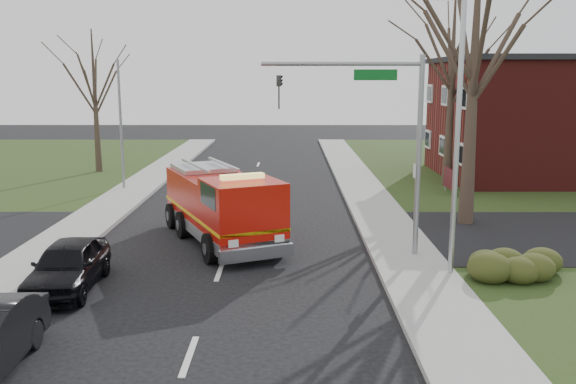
{
  "coord_description": "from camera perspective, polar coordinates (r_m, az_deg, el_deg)",
  "views": [
    {
      "loc": [
        2.23,
        -18.55,
        6.09
      ],
      "look_at": [
        2.16,
        3.03,
        2.0
      ],
      "focal_mm": 38.0,
      "sensor_mm": 36.0,
      "label": 1
    }
  ],
  "objects": [
    {
      "name": "health_center_sign",
      "position": [
        32.55,
        14.9,
        1.16
      ],
      "size": [
        0.12,
        2.0,
        1.4
      ],
      "color": "#52131A",
      "rests_on": "ground"
    },
    {
      "name": "hedge_corner",
      "position": [
        19.6,
        20.51,
        -6.29
      ],
      "size": [
        2.8,
        2.0,
        0.9
      ],
      "primitive_type": "ellipsoid",
      "color": "#343B15",
      "rests_on": "lawn_right"
    },
    {
      "name": "brick_building",
      "position": [
        40.29,
        24.93,
        6.28
      ],
      "size": [
        15.4,
        10.4,
        7.25
      ],
      "color": "#5E1816",
      "rests_on": "ground"
    },
    {
      "name": "fire_engine",
      "position": [
        22.7,
        -6.19,
        -1.47
      ],
      "size": [
        5.2,
        7.59,
        2.91
      ],
      "rotation": [
        0.0,
        0.0,
        0.42
      ],
      "color": "#B41108",
      "rests_on": "ground"
    },
    {
      "name": "utility_pole_far",
      "position": [
        33.88,
        -15.37,
        5.97
      ],
      "size": [
        0.14,
        0.14,
        7.0
      ],
      "primitive_type": "cylinder",
      "color": "gray",
      "rests_on": "ground"
    },
    {
      "name": "sidewalk_left",
      "position": [
        21.24,
        -23.37,
        -6.62
      ],
      "size": [
        2.4,
        80.0,
        0.15
      ],
      "primitive_type": "cube",
      "color": "#999993",
      "rests_on": "ground"
    },
    {
      "name": "bare_tree_near",
      "position": [
        25.64,
        17.12,
        13.23
      ],
      "size": [
        6.0,
        6.0,
        12.0
      ],
      "color": "#392B21",
      "rests_on": "ground"
    },
    {
      "name": "bare_tree_left",
      "position": [
        40.45,
        -17.67,
        9.49
      ],
      "size": [
        4.5,
        4.5,
        9.0
      ],
      "color": "#392B21",
      "rests_on": "ground"
    },
    {
      "name": "traffic_signal_mast",
      "position": [
        20.32,
        8.67,
        6.71
      ],
      "size": [
        5.29,
        0.18,
        6.8
      ],
      "color": "gray",
      "rests_on": "ground"
    },
    {
      "name": "sidewalk_right",
      "position": [
        19.9,
        11.77,
        -7.09
      ],
      "size": [
        2.4,
        80.0,
        0.15
      ],
      "primitive_type": "cube",
      "color": "#999993",
      "rests_on": "ground"
    },
    {
      "name": "bare_tree_far",
      "position": [
        34.68,
        15.11,
        11.02
      ],
      "size": [
        5.25,
        5.25,
        10.5
      ],
      "color": "#392B21",
      "rests_on": "ground"
    },
    {
      "name": "ground",
      "position": [
        19.65,
        -6.4,
        -7.39
      ],
      "size": [
        120.0,
        120.0,
        0.0
      ],
      "primitive_type": "plane",
      "color": "black",
      "rests_on": "ground"
    },
    {
      "name": "streetlight_pole",
      "position": [
        18.77,
        15.42,
        5.65
      ],
      "size": [
        1.48,
        0.16,
        8.4
      ],
      "color": "#B7BABF",
      "rests_on": "ground"
    },
    {
      "name": "parked_car_maroon",
      "position": [
        18.85,
        -19.91,
        -6.47
      ],
      "size": [
        1.87,
        4.3,
        1.44
      ],
      "primitive_type": "imported",
      "rotation": [
        0.0,
        0.0,
        0.04
      ],
      "color": "black",
      "rests_on": "ground"
    }
  ]
}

